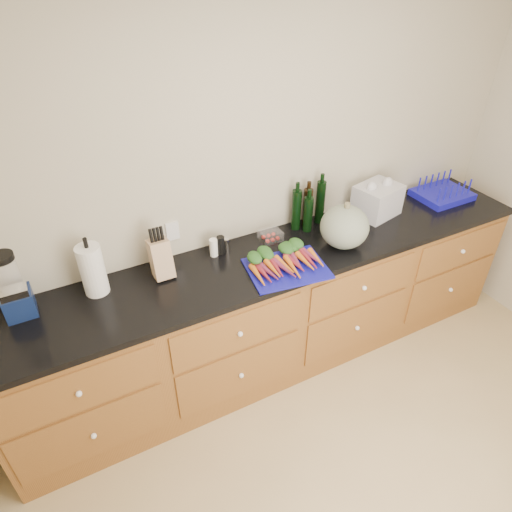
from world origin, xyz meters
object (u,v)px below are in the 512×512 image
cutting_board (287,268)px  carrots (284,262)px  tomato_box (271,236)px  dish_rack (442,193)px  blender_appliance (13,289)px  knife_block (161,259)px  paper_towel (93,270)px  squash (344,227)px

cutting_board → carrots: size_ratio=1.09×
tomato_box → dish_rack: 1.46m
cutting_board → tomato_box: 0.34m
blender_appliance → knife_block: (0.78, -0.02, -0.05)m
blender_appliance → tomato_box: (1.53, 0.01, -0.14)m
cutting_board → carrots: carrots is taller
dish_rack → cutting_board: bearing=-171.1°
paper_towel → tomato_box: paper_towel is taller
paper_towel → dish_rack: bearing=-1.8°
dish_rack → knife_block: bearing=178.4°
blender_appliance → knife_block: 0.78m
paper_towel → dish_rack: 2.59m
cutting_board → dish_rack: bearing=8.9°
squash → dish_rack: squash is taller
carrots → knife_block: size_ratio=1.87×
squash → blender_appliance: blender_appliance is taller
blender_appliance → knife_block: bearing=-1.3°
knife_block → blender_appliance: bearing=178.7°
carrots → tomato_box: size_ratio=3.12×
blender_appliance → paper_towel: size_ratio=1.26×
carrots → paper_towel: (-1.06, 0.29, 0.12)m
paper_towel → dish_rack: paper_towel is taller
tomato_box → dish_rack: (1.46, -0.09, 0.01)m
carrots → knife_block: bearing=158.6°
knife_block → carrots: bearing=-21.4°
knife_block → dish_rack: (2.21, -0.06, -0.08)m
tomato_box → dish_rack: dish_rack is taller
knife_block → squash: bearing=-12.0°
tomato_box → paper_towel: bearing=-179.5°
cutting_board → dish_rack: dish_rack is taller
squash → tomato_box: size_ratio=2.24×
knife_block → dish_rack: 2.21m
carrots → blender_appliance: size_ratio=1.13×
squash → knife_block: bearing=168.0°
paper_towel → knife_block: size_ratio=1.31×
squash → blender_appliance: size_ratio=0.81×
blender_appliance → carrots: bearing=-11.0°
carrots → tomato_box: (0.07, 0.30, -0.00)m
paper_towel → knife_block: (0.38, -0.02, -0.04)m
cutting_board → dish_rack: 1.55m
blender_appliance → squash: bearing=-7.7°
paper_towel → dish_rack: (2.59, -0.08, -0.11)m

